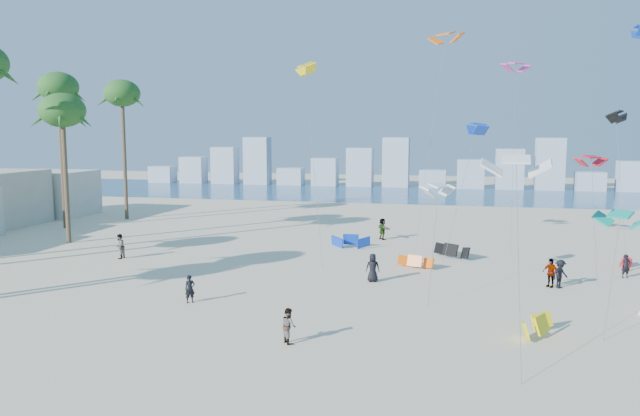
# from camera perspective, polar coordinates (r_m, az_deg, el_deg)

# --- Properties ---
(ground) EXTENTS (220.00, 220.00, 0.00)m
(ground) POSITION_cam_1_polar(r_m,az_deg,el_deg) (26.80, -14.33, -13.67)
(ground) COLOR beige
(ground) RESTS_ON ground
(ocean) EXTENTS (220.00, 220.00, 0.00)m
(ocean) POSITION_cam_1_polar(r_m,az_deg,el_deg) (95.41, 5.65, 1.48)
(ocean) COLOR navy
(ocean) RESTS_ON ground
(kitesurfer_near) EXTENTS (0.68, 0.64, 1.56)m
(kitesurfer_near) POSITION_cam_1_polar(r_m,az_deg,el_deg) (34.76, -12.07, -7.41)
(kitesurfer_near) COLOR black
(kitesurfer_near) RESTS_ON ground
(kitesurfer_mid) EXTENTS (0.96, 0.99, 1.60)m
(kitesurfer_mid) POSITION_cam_1_polar(r_m,az_deg,el_deg) (27.83, -2.97, -10.91)
(kitesurfer_mid) COLOR gray
(kitesurfer_mid) RESTS_ON ground
(kitesurfers_far) EXTENTS (35.91, 16.47, 1.88)m
(kitesurfers_far) POSITION_cam_1_polar(r_m,az_deg,el_deg) (43.96, 6.54, -4.06)
(kitesurfers_far) COLOR black
(kitesurfers_far) RESTS_ON ground
(grounded_kites) EXTENTS (22.11, 21.79, 1.02)m
(grounded_kites) POSITION_cam_1_polar(r_m,az_deg,el_deg) (42.15, 13.52, -5.32)
(grounded_kites) COLOR #FF640D
(grounded_kites) RESTS_ON ground
(flying_kites) EXTENTS (28.17, 35.23, 18.63)m
(flying_kites) POSITION_cam_1_polar(r_m,az_deg,el_deg) (46.08, 17.58, 10.35)
(flying_kites) COLOR white
(flying_kites) RESTS_ON ground
(distant_skyline) EXTENTS (85.00, 3.00, 8.40)m
(distant_skyline) POSITION_cam_1_polar(r_m,az_deg,el_deg) (105.20, 5.70, 3.69)
(distant_skyline) COLOR #9EADBF
(distant_skyline) RESTS_ON ground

